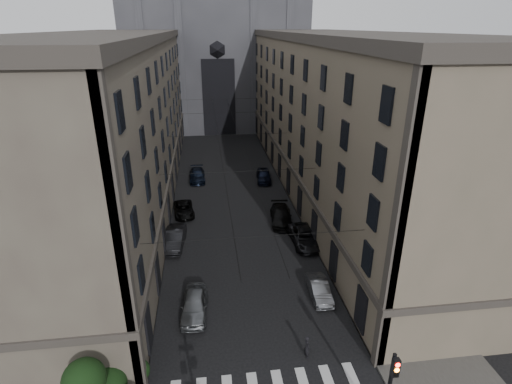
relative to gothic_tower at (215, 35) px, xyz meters
name	(u,v)px	position (x,y,z in m)	size (l,w,h in m)	color
sidewalk_left	(147,193)	(-10.50, -38.96, -17.72)	(7.00, 80.00, 0.15)	#383533
sidewalk_right	(310,185)	(10.50, -38.96, -17.72)	(7.00, 80.00, 0.15)	#383533
building_left	(112,121)	(-13.44, -38.96, -8.45)	(13.60, 60.60, 18.85)	#494038
building_right	(337,115)	(13.44, -38.96, -8.45)	(13.60, 60.60, 18.85)	brown
gothic_tower	(215,35)	(0.00, 0.00, 0.00)	(35.00, 23.00, 58.00)	#2D2D33
tram_wires	(229,136)	(0.00, -39.33, -10.55)	(14.00, 60.00, 0.43)	black
car_left_near	(194,305)	(-4.20, -62.46, -17.01)	(1.86, 4.63, 1.58)	slate
car_left_midnear	(175,239)	(-6.20, -52.43, -16.99)	(1.72, 4.92, 1.62)	black
car_left_midfar	(184,209)	(-5.61, -45.56, -17.16)	(2.11, 4.58, 1.27)	black
car_left_far	(197,175)	(-4.20, -35.01, -17.06)	(2.05, 5.05, 1.47)	black
car_right_near	(319,289)	(5.37, -61.67, -17.15)	(1.38, 3.96, 1.30)	slate
car_right_midnear	(305,237)	(6.20, -53.56, -17.06)	(2.46, 5.34, 1.48)	black
car_right_midfar	(281,216)	(4.78, -48.83, -17.02)	(2.17, 5.34, 1.55)	black
car_right_far	(264,175)	(4.72, -36.39, -17.00)	(1.88, 4.67, 1.59)	black
pedestrian	(307,346)	(2.93, -67.51, -17.00)	(0.58, 0.38, 1.59)	black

